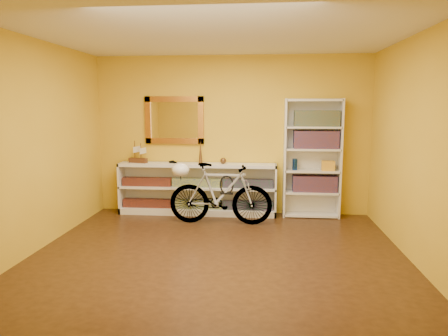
# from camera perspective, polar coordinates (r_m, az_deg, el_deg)

# --- Properties ---
(floor) EXTENTS (4.50, 4.00, 0.01)m
(floor) POSITION_cam_1_polar(r_m,az_deg,el_deg) (5.13, -0.76, -11.79)
(floor) COLOR black
(floor) RESTS_ON ground
(ceiling) EXTENTS (4.50, 4.00, 0.01)m
(ceiling) POSITION_cam_1_polar(r_m,az_deg,el_deg) (4.88, -0.82, 18.30)
(ceiling) COLOR silver
(ceiling) RESTS_ON ground
(back_wall) EXTENTS (4.50, 0.01, 2.60)m
(back_wall) POSITION_cam_1_polar(r_m,az_deg,el_deg) (6.82, 1.05, 4.54)
(back_wall) COLOR gold
(back_wall) RESTS_ON ground
(left_wall) EXTENTS (0.01, 4.00, 2.60)m
(left_wall) POSITION_cam_1_polar(r_m,az_deg,el_deg) (5.55, -24.64, 2.83)
(left_wall) COLOR gold
(left_wall) RESTS_ON ground
(right_wall) EXTENTS (0.01, 4.00, 2.60)m
(right_wall) POSITION_cam_1_polar(r_m,az_deg,el_deg) (5.11, 25.27, 2.36)
(right_wall) COLOR gold
(right_wall) RESTS_ON ground
(gilt_mirror) EXTENTS (0.98, 0.06, 0.78)m
(gilt_mirror) POSITION_cam_1_polar(r_m,az_deg,el_deg) (6.91, -6.91, 6.61)
(gilt_mirror) COLOR #95571B
(gilt_mirror) RESTS_ON back_wall
(wall_socket) EXTENTS (0.09, 0.02, 0.09)m
(wall_socket) POSITION_cam_1_polar(r_m,az_deg,el_deg) (6.95, 8.45, -4.24)
(wall_socket) COLOR silver
(wall_socket) RESTS_ON back_wall
(console_unit) EXTENTS (2.60, 0.35, 0.85)m
(console_unit) POSITION_cam_1_polar(r_m,az_deg,el_deg) (6.82, -3.73, -2.90)
(console_unit) COLOR silver
(console_unit) RESTS_ON floor
(cd_row_lower) EXTENTS (2.50, 0.13, 0.14)m
(cd_row_lower) POSITION_cam_1_polar(r_m,az_deg,el_deg) (6.86, -3.73, -5.03)
(cd_row_lower) COLOR black
(cd_row_lower) RESTS_ON console_unit
(cd_row_upper) EXTENTS (2.50, 0.13, 0.14)m
(cd_row_upper) POSITION_cam_1_polar(r_m,az_deg,el_deg) (6.78, -3.76, -2.03)
(cd_row_upper) COLOR navy
(cd_row_upper) RESTS_ON console_unit
(model_ship) EXTENTS (0.33, 0.19, 0.37)m
(model_ship) POSITION_cam_1_polar(r_m,az_deg,el_deg) (6.95, -11.87, 2.22)
(model_ship) COLOR #412312
(model_ship) RESTS_ON console_unit
(toy_car) EXTENTS (0.00, 0.01, 0.00)m
(toy_car) POSITION_cam_1_polar(r_m,az_deg,el_deg) (6.82, -7.10, 0.68)
(toy_car) COLOR black
(toy_car) RESTS_ON console_unit
(bronze_ornament) EXTENTS (0.07, 0.07, 0.39)m
(bronze_ornament) POSITION_cam_1_polar(r_m,az_deg,el_deg) (6.71, -3.28, 2.28)
(bronze_ornament) COLOR #55381D
(bronze_ornament) RESTS_ON console_unit
(decorative_orb) EXTENTS (0.10, 0.10, 0.10)m
(decorative_orb) POSITION_cam_1_polar(r_m,az_deg,el_deg) (6.69, -0.11, 1.01)
(decorative_orb) COLOR #55381D
(decorative_orb) RESTS_ON console_unit
(bookcase) EXTENTS (0.90, 0.30, 1.90)m
(bookcase) POSITION_cam_1_polar(r_m,az_deg,el_deg) (6.72, 12.12, 1.29)
(bookcase) COLOR silver
(bookcase) RESTS_ON floor
(book_row_a) EXTENTS (0.70, 0.22, 0.26)m
(book_row_a) POSITION_cam_1_polar(r_m,az_deg,el_deg) (6.79, 12.43, -2.11)
(book_row_a) COLOR maroon
(book_row_a) RESTS_ON bookcase
(book_row_b) EXTENTS (0.70, 0.22, 0.28)m
(book_row_b) POSITION_cam_1_polar(r_m,az_deg,el_deg) (6.69, 12.63, 3.87)
(book_row_b) COLOR maroon
(book_row_b) RESTS_ON bookcase
(book_row_c) EXTENTS (0.70, 0.22, 0.25)m
(book_row_c) POSITION_cam_1_polar(r_m,az_deg,el_deg) (6.68, 12.72, 6.73)
(book_row_c) COLOR #184D55
(book_row_c) RESTS_ON bookcase
(travel_mug) EXTENTS (0.08, 0.08, 0.18)m
(travel_mug) POSITION_cam_1_polar(r_m,az_deg,el_deg) (6.69, 9.80, 0.51)
(travel_mug) COLOR navy
(travel_mug) RESTS_ON bookcase
(red_tin) EXTENTS (0.17, 0.17, 0.17)m
(red_tin) POSITION_cam_1_polar(r_m,az_deg,el_deg) (6.68, 10.54, 6.44)
(red_tin) COLOR #9A3216
(red_tin) RESTS_ON bookcase
(yellow_bag) EXTENTS (0.20, 0.14, 0.16)m
(yellow_bag) POSITION_cam_1_polar(r_m,az_deg,el_deg) (6.73, 14.25, 0.30)
(yellow_bag) COLOR gold
(yellow_bag) RESTS_ON bookcase
(bicycle) EXTENTS (0.44, 1.60, 0.94)m
(bicycle) POSITION_cam_1_polar(r_m,az_deg,el_deg) (6.22, -0.49, -3.59)
(bicycle) COLOR silver
(bicycle) RESTS_ON floor
(helmet) EXTENTS (0.27, 0.26, 0.20)m
(helmet) POSITION_cam_1_polar(r_m,az_deg,el_deg) (6.26, -6.05, -0.24)
(helmet) COLOR white
(helmet) RESTS_ON bicycle
(u_lock) EXTENTS (0.21, 0.02, 0.21)m
(u_lock) POSITION_cam_1_polar(r_m,az_deg,el_deg) (6.18, 0.37, -2.33)
(u_lock) COLOR black
(u_lock) RESTS_ON bicycle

